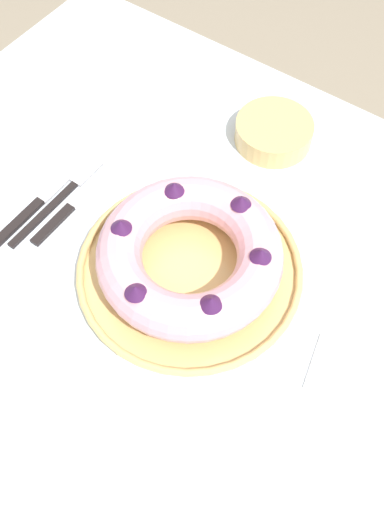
# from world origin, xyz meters

# --- Properties ---
(ground_plane) EXTENTS (8.00, 8.00, 0.00)m
(ground_plane) POSITION_xyz_m (0.00, 0.00, 0.00)
(ground_plane) COLOR gray
(dining_table) EXTENTS (1.23, 1.02, 0.76)m
(dining_table) POSITION_xyz_m (0.00, 0.00, 0.66)
(dining_table) COLOR silver
(dining_table) RESTS_ON ground_plane
(serving_dish) EXTENTS (0.35, 0.35, 0.02)m
(serving_dish) POSITION_xyz_m (0.00, 0.03, 0.77)
(serving_dish) COLOR tan
(serving_dish) RESTS_ON dining_table
(bundt_cake) EXTENTS (0.28, 0.28, 0.09)m
(bundt_cake) POSITION_xyz_m (0.00, 0.03, 0.82)
(bundt_cake) COLOR #E09EAD
(bundt_cake) RESTS_ON serving_dish
(fork) EXTENTS (0.02, 0.22, 0.01)m
(fork) POSITION_xyz_m (-0.26, 0.03, 0.76)
(fork) COLOR black
(fork) RESTS_ON dining_table
(serving_knife) EXTENTS (0.02, 0.25, 0.01)m
(serving_knife) POSITION_xyz_m (-0.29, -0.01, 0.76)
(serving_knife) COLOR black
(serving_knife) RESTS_ON dining_table
(cake_knife) EXTENTS (0.02, 0.20, 0.01)m
(cake_knife) POSITION_xyz_m (-0.24, 0.01, 0.76)
(cake_knife) COLOR black
(cake_knife) RESTS_ON dining_table
(side_bowl) EXTENTS (0.14, 0.14, 0.04)m
(side_bowl) POSITION_xyz_m (-0.04, 0.34, 0.78)
(side_bowl) COLOR tan
(side_bowl) RESTS_ON dining_table
(napkin) EXTENTS (0.14, 0.11, 0.00)m
(napkin) POSITION_xyz_m (0.29, 0.02, 0.76)
(napkin) COLOR white
(napkin) RESTS_ON dining_table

